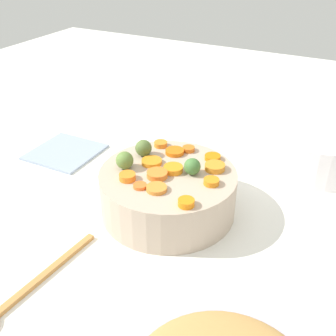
# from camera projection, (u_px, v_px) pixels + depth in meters

# --- Properties ---
(tabletop) EXTENTS (2.40, 2.40, 0.02)m
(tabletop) POSITION_uv_depth(u_px,v_px,m) (161.00, 200.00, 0.87)
(tabletop) COLOR white
(tabletop) RESTS_ON ground
(serving_bowl_carrots) EXTENTS (0.26, 0.26, 0.09)m
(serving_bowl_carrots) POSITION_uv_depth(u_px,v_px,m) (168.00, 192.00, 0.80)
(serving_bowl_carrots) COLOR #BDA690
(serving_bowl_carrots) RESTS_ON tabletop
(carrot_slice_0) EXTENTS (0.05, 0.05, 0.01)m
(carrot_slice_0) POSITION_uv_depth(u_px,v_px,m) (157.00, 188.00, 0.72)
(carrot_slice_0) COLOR orange
(carrot_slice_0) RESTS_ON serving_bowl_carrots
(carrot_slice_1) EXTENTS (0.03, 0.03, 0.01)m
(carrot_slice_1) POSITION_uv_depth(u_px,v_px,m) (161.00, 144.00, 0.86)
(carrot_slice_1) COLOR orange
(carrot_slice_1) RESTS_ON serving_bowl_carrots
(carrot_slice_2) EXTENTS (0.03, 0.03, 0.01)m
(carrot_slice_2) POSITION_uv_depth(u_px,v_px,m) (186.00, 203.00, 0.68)
(carrot_slice_2) COLOR orange
(carrot_slice_2) RESTS_ON serving_bowl_carrots
(carrot_slice_3) EXTENTS (0.03, 0.03, 0.01)m
(carrot_slice_3) POSITION_uv_depth(u_px,v_px,m) (140.00, 186.00, 0.73)
(carrot_slice_3) COLOR orange
(carrot_slice_3) RESTS_ON serving_bowl_carrots
(carrot_slice_4) EXTENTS (0.05, 0.05, 0.01)m
(carrot_slice_4) POSITION_uv_depth(u_px,v_px,m) (215.00, 167.00, 0.78)
(carrot_slice_4) COLOR orange
(carrot_slice_4) RESTS_ON serving_bowl_carrots
(carrot_slice_5) EXTENTS (0.03, 0.03, 0.01)m
(carrot_slice_5) POSITION_uv_depth(u_px,v_px,m) (189.00, 149.00, 0.85)
(carrot_slice_5) COLOR orange
(carrot_slice_5) RESTS_ON serving_bowl_carrots
(carrot_slice_6) EXTENTS (0.04, 0.04, 0.01)m
(carrot_slice_6) POSITION_uv_depth(u_px,v_px,m) (157.00, 174.00, 0.76)
(carrot_slice_6) COLOR orange
(carrot_slice_6) RESTS_ON serving_bowl_carrots
(carrot_slice_7) EXTENTS (0.04, 0.04, 0.01)m
(carrot_slice_7) POSITION_uv_depth(u_px,v_px,m) (211.00, 182.00, 0.74)
(carrot_slice_7) COLOR orange
(carrot_slice_7) RESTS_ON serving_bowl_carrots
(carrot_slice_8) EXTENTS (0.05, 0.05, 0.01)m
(carrot_slice_8) POSITION_uv_depth(u_px,v_px,m) (173.00, 169.00, 0.78)
(carrot_slice_8) COLOR orange
(carrot_slice_8) RESTS_ON serving_bowl_carrots
(carrot_slice_9) EXTENTS (0.03, 0.03, 0.01)m
(carrot_slice_9) POSITION_uv_depth(u_px,v_px,m) (127.00, 177.00, 0.75)
(carrot_slice_9) COLOR orange
(carrot_slice_9) RESTS_ON serving_bowl_carrots
(carrot_slice_10) EXTENTS (0.04, 0.04, 0.01)m
(carrot_slice_10) POSITION_uv_depth(u_px,v_px,m) (213.00, 157.00, 0.82)
(carrot_slice_10) COLOR orange
(carrot_slice_10) RESTS_ON serving_bowl_carrots
(carrot_slice_11) EXTENTS (0.06, 0.06, 0.01)m
(carrot_slice_11) POSITION_uv_depth(u_px,v_px,m) (152.00, 162.00, 0.80)
(carrot_slice_11) COLOR orange
(carrot_slice_11) RESTS_ON serving_bowl_carrots
(carrot_slice_12) EXTENTS (0.04, 0.04, 0.01)m
(carrot_slice_12) POSITION_uv_depth(u_px,v_px,m) (175.00, 152.00, 0.84)
(carrot_slice_12) COLOR orange
(carrot_slice_12) RESTS_ON serving_bowl_carrots
(brussels_sprout_0) EXTENTS (0.03, 0.03, 0.03)m
(brussels_sprout_0) POSITION_uv_depth(u_px,v_px,m) (144.00, 148.00, 0.82)
(brussels_sprout_0) COLOR #556C34
(brussels_sprout_0) RESTS_ON serving_bowl_carrots
(brussels_sprout_1) EXTENTS (0.03, 0.03, 0.03)m
(brussels_sprout_1) POSITION_uv_depth(u_px,v_px,m) (192.00, 166.00, 0.76)
(brussels_sprout_1) COLOR #447637
(brussels_sprout_1) RESTS_ON serving_bowl_carrots
(brussels_sprout_2) EXTENTS (0.03, 0.03, 0.03)m
(brussels_sprout_2) POSITION_uv_depth(u_px,v_px,m) (125.00, 160.00, 0.78)
(brussels_sprout_2) COLOR olive
(brussels_sprout_2) RESTS_ON serving_bowl_carrots
(wooden_spoon) EXTENTS (0.27, 0.05, 0.01)m
(wooden_spoon) POSITION_uv_depth(u_px,v_px,m) (6.00, 306.00, 0.61)
(wooden_spoon) COLOR #BE8242
(wooden_spoon) RESTS_ON tabletop
(casserole_dish) EXTENTS (0.24, 0.24, 0.09)m
(casserole_dish) POSITION_uv_depth(u_px,v_px,m) (316.00, 147.00, 0.95)
(casserole_dish) COLOR white
(casserole_dish) RESTS_ON tabletop
(dish_towel) EXTENTS (0.16, 0.16, 0.01)m
(dish_towel) POSITION_uv_depth(u_px,v_px,m) (65.00, 152.00, 1.02)
(dish_towel) COLOR #96A7BE
(dish_towel) RESTS_ON tabletop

